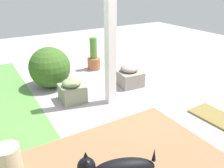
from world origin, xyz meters
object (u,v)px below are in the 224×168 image
at_px(porch_pillar, 110,27).
at_px(terracotta_pot_tall, 94,58).
at_px(round_shrub, 50,68).
at_px(ceramic_urn, 9,163).
at_px(doormat, 217,117).
at_px(stone_planter_mid, 72,91).
at_px(stone_planter_nearest, 129,76).

distance_m(porch_pillar, terracotta_pot_tall, 1.80).
height_order(round_shrub, ceramic_urn, round_shrub).
xyz_separation_m(ceramic_urn, doormat, (-0.36, -2.66, -0.17)).
bearing_deg(porch_pillar, terracotta_pot_tall, -17.27).
bearing_deg(ceramic_urn, stone_planter_mid, -43.49).
xyz_separation_m(stone_planter_mid, round_shrub, (0.72, 0.12, 0.19)).
relative_size(ceramic_urn, doormat, 0.52).
relative_size(round_shrub, ceramic_urn, 2.01).
relative_size(porch_pillar, terracotta_pot_tall, 3.39).
height_order(stone_planter_mid, ceramic_urn, stone_planter_mid).
bearing_deg(terracotta_pot_tall, stone_planter_nearest, -171.09).
relative_size(porch_pillar, doormat, 3.36).
height_order(ceramic_urn, doormat, ceramic_urn).
bearing_deg(doormat, terracotta_pot_tall, 11.90).
relative_size(stone_planter_nearest, ceramic_urn, 1.38).
distance_m(porch_pillar, doormat, 1.96).
height_order(porch_pillar, round_shrub, porch_pillar).
xyz_separation_m(stone_planter_mid, doormat, (-1.55, -1.53, -0.16)).
bearing_deg(porch_pillar, round_shrub, 30.12).
xyz_separation_m(porch_pillar, doormat, (-1.21, -1.02, -1.16)).
bearing_deg(ceramic_urn, stone_planter_nearest, -61.36).
distance_m(porch_pillar, stone_planter_mid, 1.18).
relative_size(porch_pillar, ceramic_urn, 6.51).
bearing_deg(stone_planter_nearest, round_shrub, 61.49).
bearing_deg(porch_pillar, stone_planter_nearest, -58.13).
xyz_separation_m(terracotta_pot_tall, ceramic_urn, (-2.32, 2.10, -0.07)).
bearing_deg(terracotta_pot_tall, ceramic_urn, 137.92).
xyz_separation_m(stone_planter_nearest, round_shrub, (0.68, 1.25, 0.19)).
relative_size(porch_pillar, stone_planter_nearest, 4.73).
relative_size(terracotta_pot_tall, doormat, 0.99).
distance_m(stone_planter_mid, ceramic_urn, 1.65).
bearing_deg(round_shrub, terracotta_pot_tall, -69.38).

